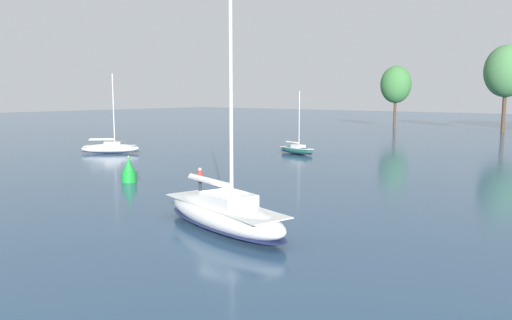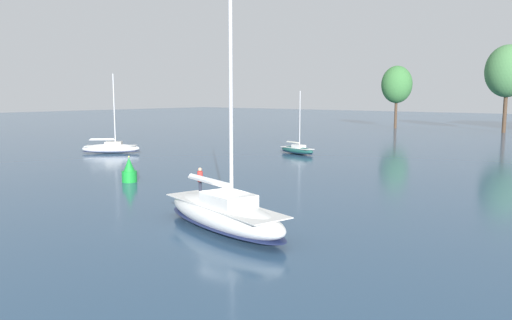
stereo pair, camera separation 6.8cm
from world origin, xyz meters
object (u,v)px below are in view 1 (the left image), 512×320
at_px(sailboat_main, 224,212).
at_px(channel_buoy, 129,172).
at_px(tree_shore_center, 396,85).
at_px(tree_shore_left, 506,71).
at_px(sailboat_moored_near_marina, 297,150).
at_px(sailboat_moored_mid_channel, 110,148).

distance_m(sailboat_main, channel_buoy, 18.39).
xyz_separation_m(tree_shore_center, channel_buoy, (10.88, -82.84, -9.03)).
relative_size(sailboat_main, channel_buoy, 6.31).
xyz_separation_m(tree_shore_left, sailboat_moored_near_marina, (-12.11, -57.09, -11.82)).
relative_size(sailboat_main, sailboat_moored_mid_channel, 1.42).
bearing_deg(sailboat_main, sailboat_moored_near_marina, 117.69).
relative_size(tree_shore_center, sailboat_moored_near_marina, 1.74).
xyz_separation_m(tree_shore_left, channel_buoy, (-11.92, -83.93, -11.44)).
distance_m(sailboat_moored_near_marina, channel_buoy, 26.84).
height_order(sailboat_main, channel_buoy, sailboat_main).
xyz_separation_m(sailboat_main, sailboat_moored_near_marina, (-17.43, 33.22, -0.45)).
xyz_separation_m(sailboat_main, sailboat_moored_mid_channel, (-37.01, 18.36, -0.30)).
height_order(sailboat_main, sailboat_moored_near_marina, sailboat_main).
distance_m(sailboat_moored_mid_channel, channel_buoy, 23.12).
bearing_deg(sailboat_moored_mid_channel, tree_shore_left, 66.23).
bearing_deg(tree_shore_left, channel_buoy, -98.08).
xyz_separation_m(tree_shore_center, sailboat_moored_mid_channel, (-8.90, -70.87, -9.26)).
xyz_separation_m(sailboat_moored_near_marina, channel_buoy, (0.19, -26.84, 0.38)).
bearing_deg(sailboat_moored_mid_channel, tree_shore_center, 82.84).
height_order(sailboat_moored_near_marina, channel_buoy, sailboat_moored_near_marina).
height_order(tree_shore_left, sailboat_moored_near_marina, tree_shore_left).
distance_m(tree_shore_left, sailboat_moored_near_marina, 59.55).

